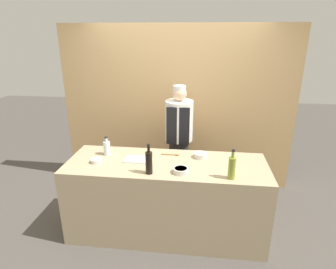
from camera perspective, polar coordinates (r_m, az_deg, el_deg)
The scene contains 12 objects.
ground_plane at distance 3.63m, azimuth -0.31°, elevation -18.72°, with size 14.00×14.00×0.00m, color #4C4742.
cabinet_wall at distance 4.25m, azimuth 1.82°, elevation 5.37°, with size 3.41×0.18×2.40m.
counter at distance 3.37m, azimuth -0.33°, elevation -12.71°, with size 2.24×0.79×0.90m.
sauce_bowl_yellow at distance 3.29m, azimuth 6.60°, elevation -4.14°, with size 0.15×0.15×0.06m.
sauce_bowl_white at distance 2.92m, azimuth 2.59°, elevation -7.26°, with size 0.16×0.16×0.05m.
sauce_bowl_red at distance 3.25m, azimuth -14.35°, elevation -5.10°, with size 0.13×0.13×0.04m.
cutting_board at distance 3.22m, azimuth -6.11°, elevation -5.09°, with size 0.30×0.18×0.02m.
bottle_oil at distance 2.84m, azimuth 12.85°, elevation -6.52°, with size 0.07×0.07×0.31m.
bottle_soy at distance 2.88m, azimuth -3.90°, elevation -5.59°, with size 0.07×0.07×0.33m.
bottle_clear at distance 3.40m, azimuth -12.34°, elevation -2.62°, with size 0.08×0.08×0.22m.
wooden_spoon at distance 3.33m, azimuth 0.91°, elevation -4.05°, with size 0.21×0.04×0.02m.
chef_center at distance 3.86m, azimuth 2.20°, elevation -1.18°, with size 0.37×0.37×1.63m.
Camera 1 is at (0.36, -2.81, 2.27)m, focal length 30.00 mm.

